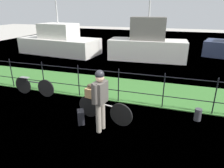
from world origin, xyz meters
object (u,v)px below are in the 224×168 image
backpack_on_paving (81,117)px  bicycle_parked (34,86)px  terrier_dog (92,86)px  mooring_bollard (198,115)px  moored_boat_far (60,43)px  moored_boat_mid (147,45)px  wooden_crate (92,93)px  cyclist_person (100,96)px  bicycle_main (104,110)px

backpack_on_paving → bicycle_parked: bicycle_parked is taller
terrier_dog → mooring_bollard: (2.95, 0.78, -0.83)m
bicycle_parked → moored_boat_far: bearing=114.0°
backpack_on_paving → mooring_bollard: backpack_on_paving is taller
bicycle_parked → moored_boat_far: 7.39m
mooring_bollard → moored_boat_mid: bearing=110.2°
wooden_crate → cyclist_person: cyclist_person is taller
bicycle_main → terrier_dog: 0.76m
mooring_bollard → cyclist_person: bearing=-152.3°
wooden_crate → moored_boat_far: 9.53m
moored_boat_mid → moored_boat_far: moored_boat_mid is taller
cyclist_person → bicycle_parked: 3.56m
bicycle_main → cyclist_person: cyclist_person is taller
bicycle_main → backpack_on_paving: 0.68m
bicycle_main → backpack_on_paving: bearing=-149.3°
moored_boat_mid → backpack_on_paving: bearing=-94.5°
bicycle_parked → terrier_dog: bearing=-17.7°
wooden_crate → cyclist_person: bearing=-49.2°
terrier_dog → moored_boat_mid: moored_boat_mid is taller
backpack_on_paving → bicycle_parked: bearing=-147.5°
cyclist_person → backpack_on_paving: size_ratio=4.21×
wooden_crate → moored_boat_mid: moored_boat_mid is taller
bicycle_parked → moored_boat_mid: moored_boat_mid is taller
wooden_crate → terrier_dog: terrier_dog is taller
bicycle_parked → backpack_on_paving: bearing=-26.7°
mooring_bollard → terrier_dog: bearing=-165.2°
moored_boat_mid → moored_boat_far: bearing=-179.8°
terrier_dog → moored_boat_mid: (0.43, 7.64, -0.07)m
bicycle_main → terrier_dog: (-0.36, 0.07, 0.66)m
wooden_crate → moored_boat_mid: 7.65m
bicycle_main → cyclist_person: (0.08, -0.47, 0.65)m
moored_boat_mid → cyclist_person: bearing=-89.9°
moored_boat_far → wooden_crate: bearing=-53.1°
cyclist_person → bicycle_parked: (-3.20, 1.42, -0.65)m
wooden_crate → bicycle_parked: 2.90m
bicycle_main → mooring_bollard: bearing=18.0°
bicycle_main → wooden_crate: size_ratio=5.30×
backpack_on_paving → moored_boat_mid: moored_boat_mid is taller
mooring_bollard → moored_boat_mid: size_ratio=0.08×
wooden_crate → bicycle_parked: size_ratio=0.19×
bicycle_main → moored_boat_mid: size_ratio=0.36×
wooden_crate → mooring_bollard: (2.98, 0.77, -0.62)m
cyclist_person → mooring_bollard: 2.95m
wooden_crate → bicycle_parked: (-2.73, 0.87, -0.46)m
cyclist_person → moored_boat_far: moored_boat_far is taller
wooden_crate → moored_boat_far: moored_boat_far is taller
bicycle_main → moored_boat_far: bearing=128.5°
cyclist_person → mooring_bollard: size_ratio=4.59×
moored_boat_far → moored_boat_mid: bearing=0.2°
terrier_dog → mooring_bollard: terrier_dog is taller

